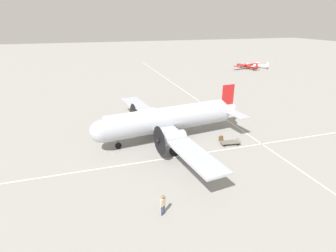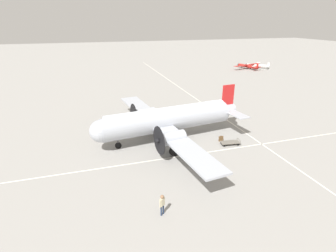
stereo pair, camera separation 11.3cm
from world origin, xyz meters
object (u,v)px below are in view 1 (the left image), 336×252
Objects in this scene: airliner_main at (165,120)px; light_aircraft_distant at (256,65)px; crew_foreground at (163,203)px; baggage_cart at (230,142)px; suitcase_near_door at (221,139)px; light_aircraft_taxiing at (247,66)px.

light_aircraft_distant is at bearing -142.66° from airliner_main.
baggage_cart is at bearing 4.44° from crew_foreground.
baggage_cart is (-10.48, -8.78, -0.76)m from crew_foreground.
airliner_main is 36.28× the size of suitcase_near_door.
crew_foreground is 64.88m from light_aircraft_taxiing.
suitcase_near_door is (-9.90, -9.90, -0.72)m from crew_foreground.
suitcase_near_door is 1.27m from baggage_cart.
baggage_cart is at bearing 144.94° from airliner_main.
light_aircraft_distant is (-32.85, -42.76, 0.50)m from baggage_cart.
light_aircraft_distant is at bearing -128.76° from suitcase_near_door.
crew_foreground is (3.80, 12.26, -1.46)m from airliner_main.
airliner_main is 7.85m from baggage_cart.
suitcase_near_door is 51.01m from light_aircraft_taxiing.
crew_foreground reaches higher than baggage_cart.
suitcase_near_door reaches higher than baggage_cart.
suitcase_near_door is 53.40m from light_aircraft_distant.
suitcase_near_door is 0.29× the size of baggage_cart.
baggage_cart is 53.93m from light_aircraft_distant.
light_aircraft_distant is 3.44m from light_aircraft_taxiing.
suitcase_near_door is at bearing -55.55° from baggage_cart.
crew_foreground is at bearing 45.00° from suitcase_near_door.
airliner_main reaches higher than light_aircraft_distant.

